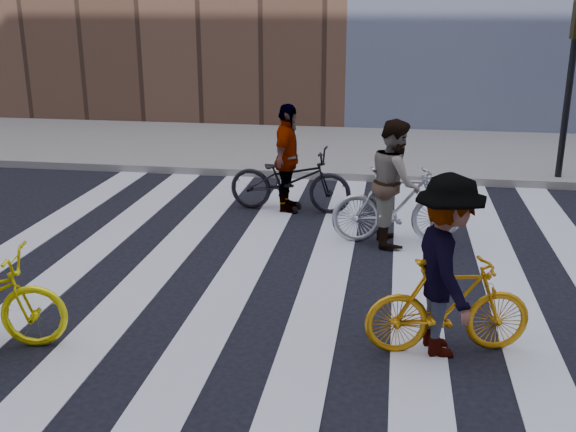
% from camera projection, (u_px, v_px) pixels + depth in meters
% --- Properties ---
extents(ground, '(100.00, 100.00, 0.00)m').
position_uv_depth(ground, '(280.00, 282.00, 8.32)').
color(ground, black).
rests_on(ground, ground).
extents(sidewalk_far, '(100.00, 5.00, 0.15)m').
position_uv_depth(sidewalk_far, '(335.00, 150.00, 15.35)').
color(sidewalk_far, gray).
rests_on(sidewalk_far, ground).
extents(zebra_crosswalk, '(8.25, 10.00, 0.01)m').
position_uv_depth(zebra_crosswalk, '(280.00, 281.00, 8.32)').
color(zebra_crosswalk, silver).
rests_on(zebra_crosswalk, ground).
extents(traffic_signal, '(0.22, 0.42, 3.33)m').
position_uv_depth(traffic_signal, '(573.00, 62.00, 11.97)').
color(traffic_signal, black).
rests_on(traffic_signal, ground).
extents(bike_silver_mid, '(1.90, 0.78, 1.11)m').
position_uv_depth(bike_silver_mid, '(397.00, 205.00, 9.52)').
color(bike_silver_mid, '#B0B5BB').
rests_on(bike_silver_mid, ground).
extents(bike_yellow_right, '(1.69, 0.79, 0.98)m').
position_uv_depth(bike_yellow_right, '(448.00, 306.00, 6.52)').
color(bike_yellow_right, orange).
rests_on(bike_yellow_right, ground).
extents(bike_dark_rear, '(2.06, 0.84, 1.06)m').
position_uv_depth(bike_dark_rear, '(290.00, 180.00, 10.98)').
color(bike_dark_rear, black).
rests_on(bike_dark_rear, ground).
extents(rider_mid, '(0.79, 0.95, 1.78)m').
position_uv_depth(rider_mid, '(395.00, 182.00, 9.42)').
color(rider_mid, slate).
rests_on(rider_mid, ground).
extents(rider_right, '(0.90, 1.28, 1.80)m').
position_uv_depth(rider_right, '(446.00, 266.00, 6.40)').
color(rider_right, slate).
rests_on(rider_right, ground).
extents(rider_rear, '(0.50, 1.06, 1.76)m').
position_uv_depth(rider_rear, '(287.00, 158.00, 10.87)').
color(rider_rear, slate).
rests_on(rider_rear, ground).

